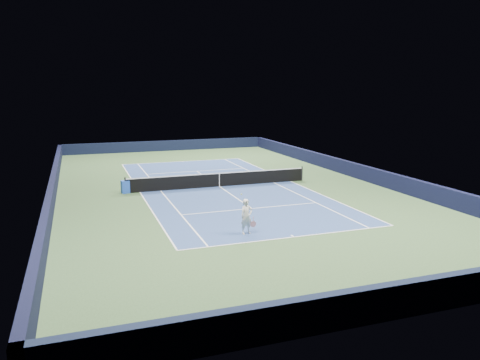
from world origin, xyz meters
name	(u,v)px	position (x,y,z in m)	size (l,w,h in m)	color
ground	(219,187)	(0.00, 0.00, 0.00)	(40.00, 40.00, 0.00)	#34502B
wall_far	(166,146)	(0.00, 19.82, 0.55)	(22.00, 0.35, 1.10)	black
wall_near	(409,298)	(0.00, -19.82, 0.55)	(22.00, 0.35, 1.10)	#101932
wall_right	(354,170)	(10.82, 0.00, 0.55)	(0.35, 40.00, 1.10)	black
wall_left	(52,190)	(-10.82, 0.00, 0.55)	(0.35, 40.00, 1.10)	black
court_surface	(219,187)	(0.00, 0.00, 0.00)	(10.97, 23.77, 0.01)	navy
baseline_far	(182,161)	(0.00, 11.88, 0.01)	(10.97, 0.08, 0.00)	white
baseline_near	(294,237)	(0.00, -11.88, 0.01)	(10.97, 0.08, 0.00)	white
sideline_doubles_right	(291,181)	(5.49, 0.00, 0.01)	(0.08, 23.77, 0.00)	white
sideline_doubles_left	(140,192)	(-5.49, 0.00, 0.01)	(0.08, 23.77, 0.00)	white
sideline_singles_right	(274,183)	(4.12, 0.00, 0.01)	(0.08, 23.77, 0.00)	white
sideline_singles_left	(161,191)	(-4.12, 0.00, 0.01)	(0.08, 23.77, 0.00)	white
service_line_far	(197,171)	(0.00, 6.40, 0.01)	(8.23, 0.08, 0.00)	white
service_line_near	(252,208)	(0.00, -6.40, 0.01)	(8.23, 0.08, 0.00)	white
center_service_line	(219,186)	(0.00, 0.00, 0.01)	(0.08, 12.80, 0.00)	white
center_mark_far	(183,162)	(0.00, 11.73, 0.01)	(0.08, 0.30, 0.00)	white
center_mark_near	(293,236)	(0.00, -11.73, 0.01)	(0.08, 0.30, 0.00)	white
tennis_net	(219,179)	(0.00, 0.00, 0.50)	(12.90, 0.10, 1.07)	black
sponsor_cube	(125,187)	(-6.40, 0.11, 0.41)	(0.61, 0.52, 0.83)	blue
tennis_player	(247,217)	(-1.90, -10.68, 0.84)	(0.81, 1.29, 1.73)	silver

